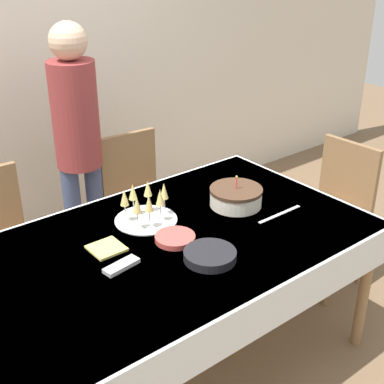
# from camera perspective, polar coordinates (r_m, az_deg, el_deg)

# --- Properties ---
(ground_plane) EXTENTS (12.00, 12.00, 0.00)m
(ground_plane) POSITION_cam_1_polar(r_m,az_deg,el_deg) (3.02, -3.28, -18.35)
(ground_plane) COLOR brown
(wall_back) EXTENTS (8.00, 0.05, 2.70)m
(wall_back) POSITION_cam_1_polar(r_m,az_deg,el_deg) (3.74, -19.27, 12.88)
(wall_back) COLOR silver
(wall_back) RESTS_ON ground_plane
(dining_table) EXTENTS (2.13, 1.19, 0.78)m
(dining_table) POSITION_cam_1_polar(r_m,az_deg,el_deg) (2.59, -3.66, -7.52)
(dining_table) COLOR white
(dining_table) RESTS_ON ground_plane
(dining_chair_far_right) EXTENTS (0.45, 0.45, 0.94)m
(dining_chair_far_right) POSITION_cam_1_polar(r_m,az_deg,el_deg) (3.56, -5.81, -0.76)
(dining_chair_far_right) COLOR olive
(dining_chair_far_right) RESTS_ON ground_plane
(dining_chair_right_end) EXTENTS (0.44, 0.44, 0.94)m
(dining_chair_right_end) POSITION_cam_1_polar(r_m,az_deg,el_deg) (3.54, 15.00, -1.80)
(dining_chair_right_end) COLOR olive
(dining_chair_right_end) RESTS_ON ground_plane
(birthday_cake) EXTENTS (0.28, 0.28, 0.17)m
(birthday_cake) POSITION_cam_1_polar(r_m,az_deg,el_deg) (2.87, 4.70, -0.51)
(birthday_cake) COLOR silver
(birthday_cake) RESTS_ON dining_table
(champagne_tray) EXTENTS (0.32, 0.32, 0.18)m
(champagne_tray) POSITION_cam_1_polar(r_m,az_deg,el_deg) (2.71, -4.99, -1.39)
(champagne_tray) COLOR silver
(champagne_tray) RESTS_ON dining_table
(plate_stack_main) EXTENTS (0.24, 0.24, 0.04)m
(plate_stack_main) POSITION_cam_1_polar(r_m,az_deg,el_deg) (2.42, 1.93, -6.77)
(plate_stack_main) COLOR black
(plate_stack_main) RESTS_ON dining_table
(plate_stack_dessert) EXTENTS (0.19, 0.19, 0.03)m
(plate_stack_dessert) POSITION_cam_1_polar(r_m,az_deg,el_deg) (2.56, -1.81, -4.94)
(plate_stack_dessert) COLOR #CC4C47
(plate_stack_dessert) RESTS_ON dining_table
(cake_knife) EXTENTS (0.30, 0.02, 0.00)m
(cake_knife) POSITION_cam_1_polar(r_m,az_deg,el_deg) (2.83, 9.35, -2.35)
(cake_knife) COLOR silver
(cake_knife) RESTS_ON dining_table
(fork_pile) EXTENTS (0.18, 0.08, 0.02)m
(fork_pile) POSITION_cam_1_polar(r_m,az_deg,el_deg) (2.39, -7.53, -7.81)
(fork_pile) COLOR silver
(fork_pile) RESTS_ON dining_table
(napkin_pile) EXTENTS (0.15, 0.15, 0.01)m
(napkin_pile) POSITION_cam_1_polar(r_m,az_deg,el_deg) (2.53, -9.11, -5.94)
(napkin_pile) COLOR #E0D166
(napkin_pile) RESTS_ON dining_table
(person_standing) EXTENTS (0.28, 0.28, 1.67)m
(person_standing) POSITION_cam_1_polar(r_m,az_deg,el_deg) (3.31, -12.15, 6.06)
(person_standing) COLOR #3F4C72
(person_standing) RESTS_ON ground_plane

